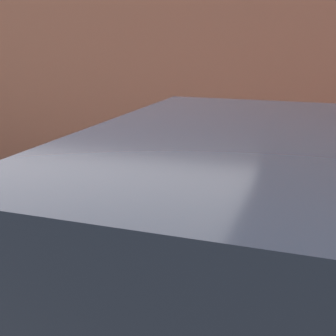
% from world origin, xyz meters
% --- Properties ---
extents(sidewalk, '(24.00, 2.80, 0.14)m').
position_xyz_m(sidewalk, '(0.00, 2.20, 0.07)').
color(sidewalk, '#ADAAA3').
rests_on(sidewalk, ground_plane).
extents(parking_meter, '(0.19, 0.15, 1.59)m').
position_xyz_m(parking_meter, '(0.60, 1.20, 1.24)').
color(parking_meter, gray).
rests_on(parking_meter, sidewalk).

